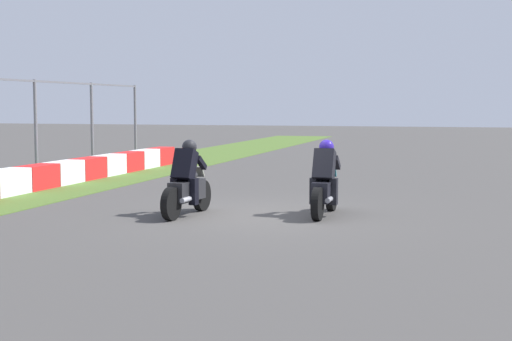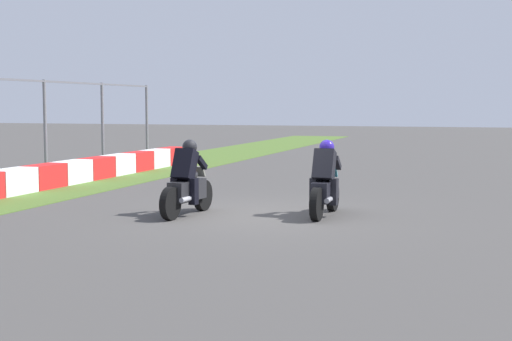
{
  "view_description": "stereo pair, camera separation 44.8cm",
  "coord_description": "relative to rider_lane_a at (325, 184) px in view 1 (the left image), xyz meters",
  "views": [
    {
      "loc": [
        -14.22,
        -4.0,
        2.22
      ],
      "look_at": [
        -0.06,
        0.03,
        0.9
      ],
      "focal_mm": 52.32,
      "sensor_mm": 36.0,
      "label": 1
    },
    {
      "loc": [
        -14.09,
        -4.43,
        2.22
      ],
      "look_at": [
        -0.06,
        0.03,
        0.9
      ],
      "focal_mm": 52.32,
      "sensor_mm": 36.0,
      "label": 2
    }
  ],
  "objects": [
    {
      "name": "ground_plane",
      "position": [
        -0.31,
        1.3,
        -0.62
      ],
      "size": [
        120.0,
        120.0,
        0.0
      ],
      "primitive_type": "plane",
      "color": "#464341"
    },
    {
      "name": "rider_lane_b",
      "position": [
        -0.75,
        2.64,
        0.0
      ],
      "size": [
        2.04,
        0.55,
        1.51
      ],
      "rotation": [
        0.0,
        0.0,
        -0.08
      ],
      "color": "black",
      "rests_on": "ground_plane"
    },
    {
      "name": "rider_lane_a",
      "position": [
        0.0,
        0.0,
        0.0
      ],
      "size": [
        2.04,
        0.54,
        1.51
      ],
      "rotation": [
        0.0,
        0.0,
        -0.01
      ],
      "color": "black",
      "rests_on": "ground_plane"
    }
  ]
}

